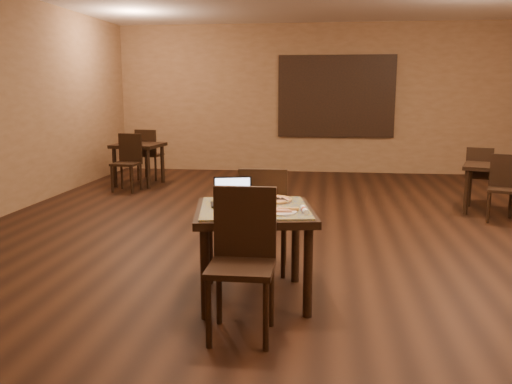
# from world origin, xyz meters

# --- Properties ---
(ground) EXTENTS (10.00, 10.00, 0.00)m
(ground) POSITION_xyz_m (0.00, 0.00, 0.00)
(ground) COLOR black
(ground) RESTS_ON ground
(wall_back) EXTENTS (8.00, 0.02, 3.00)m
(wall_back) POSITION_xyz_m (0.00, 5.00, 1.50)
(wall_back) COLOR #8E6948
(wall_back) RESTS_ON ground
(wall_front) EXTENTS (8.00, 0.02, 3.00)m
(wall_front) POSITION_xyz_m (0.00, -5.00, 1.50)
(wall_front) COLOR #8E6948
(wall_front) RESTS_ON ground
(mural) EXTENTS (2.34, 0.05, 1.64)m
(mural) POSITION_xyz_m (0.50, 4.96, 1.55)
(mural) COLOR navy
(mural) RESTS_ON wall_back
(tiled_table) EXTENTS (1.07, 1.07, 0.76)m
(tiled_table) POSITION_xyz_m (-0.25, -2.10, 0.66)
(tiled_table) COLOR black
(tiled_table) RESTS_ON ground
(chair_main_near) EXTENTS (0.44, 0.44, 1.02)m
(chair_main_near) POSITION_xyz_m (-0.25, -2.71, 0.58)
(chair_main_near) COLOR black
(chair_main_near) RESTS_ON ground
(chair_main_far) EXTENTS (0.45, 0.45, 1.00)m
(chair_main_far) POSITION_xyz_m (-0.25, -1.49, 0.56)
(chair_main_far) COLOR black
(chair_main_far) RESTS_ON ground
(laptop) EXTENTS (0.36, 0.31, 0.21)m
(laptop) POSITION_xyz_m (-0.45, -2.00, 0.82)
(laptop) COLOR black
(laptop) RESTS_ON tiled_table
(plate) EXTENTS (0.25, 0.25, 0.01)m
(plate) POSITION_xyz_m (-0.03, -2.28, 0.77)
(plate) COLOR white
(plate) RESTS_ON tiled_table
(pizza_slice) EXTENTS (0.23, 0.23, 0.02)m
(pizza_slice) POSITION_xyz_m (-0.03, -2.28, 0.79)
(pizza_slice) COLOR beige
(pizza_slice) RESTS_ON plate
(pizza_pan) EXTENTS (0.34, 0.34, 0.01)m
(pizza_pan) POSITION_xyz_m (-0.13, -1.86, 0.77)
(pizza_pan) COLOR silver
(pizza_pan) RESTS_ON tiled_table
(pizza_whole) EXTENTS (0.32, 0.32, 0.02)m
(pizza_whole) POSITION_xyz_m (-0.13, -1.86, 0.78)
(pizza_whole) COLOR beige
(pizza_whole) RESTS_ON pizza_pan
(spatula) EXTENTS (0.20, 0.28, 0.01)m
(spatula) POSITION_xyz_m (-0.11, -1.88, 0.79)
(spatula) COLOR silver
(spatula) RESTS_ON pizza_whole
(napkin_roll) EXTENTS (0.07, 0.19, 0.04)m
(napkin_roll) POSITION_xyz_m (0.15, -2.24, 0.78)
(napkin_roll) COLOR white
(napkin_roll) RESTS_ON tiled_table
(other_table_a) EXTENTS (0.89, 0.89, 0.66)m
(other_table_a) POSITION_xyz_m (2.58, 1.48, 0.55)
(other_table_a) COLOR black
(other_table_a) RESTS_ON ground
(other_table_a_chair_near) EXTENTS (0.47, 0.47, 0.86)m
(other_table_a_chair_near) POSITION_xyz_m (2.61, 0.98, 0.48)
(other_table_a_chair_near) COLOR black
(other_table_a_chair_near) RESTS_ON ground
(other_table_a_chair_far) EXTENTS (0.47, 0.47, 0.86)m
(other_table_a_chair_far) POSITION_xyz_m (2.56, 1.99, 0.48)
(other_table_a_chair_far) COLOR black
(other_table_a_chair_far) RESTS_ON ground
(other_table_b) EXTENTS (0.86, 0.86, 0.74)m
(other_table_b) POSITION_xyz_m (-3.00, 3.02, 0.61)
(other_table_b) COLOR black
(other_table_b) RESTS_ON ground
(other_table_b_chair_near) EXTENTS (0.45, 0.45, 0.95)m
(other_table_b_chair_near) POSITION_xyz_m (-2.99, 2.46, 0.54)
(other_table_b_chair_near) COLOR black
(other_table_b_chair_near) RESTS_ON ground
(other_table_b_chair_far) EXTENTS (0.45, 0.45, 0.95)m
(other_table_b_chair_far) POSITION_xyz_m (-3.01, 3.57, 0.54)
(other_table_b_chair_far) COLOR black
(other_table_b_chair_far) RESTS_ON ground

